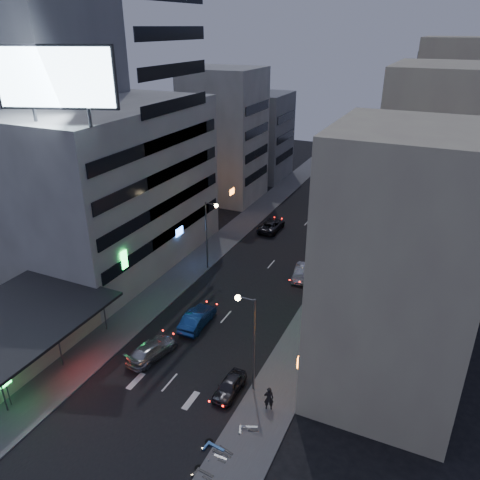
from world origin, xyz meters
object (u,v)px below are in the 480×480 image
Objects in this scene: scooter_black_a at (214,469)px; scooter_silver_b at (258,420)px; parked_car_right_near at (230,386)px; parked_car_left at (271,225)px; person at (269,398)px; scooter_blue at (225,443)px; parked_car_right_far at (322,248)px; parked_car_right_mid at (302,272)px; road_car_blue at (197,318)px; road_car_silver at (152,350)px; scooter_silver_a at (228,453)px; scooter_black_b at (234,448)px.

scooter_silver_b is (0.93, 4.78, 0.04)m from scooter_black_a.
parked_car_right_near is 0.69× the size of parked_car_left.
parked_car_right_near is 3.95m from scooter_silver_b.
scooter_blue is (-1.23, -4.57, -0.36)m from person.
parked_car_right_far reaches higher than scooter_black_a.
road_car_blue is (-5.99, -12.73, 0.12)m from parked_car_right_mid.
parked_car_left reaches higher than parked_car_right_mid.
scooter_silver_b is at bearing 63.22° from person.
road_car_blue is 13.24m from scooter_silver_b.
scooter_blue is at bearing 158.17° from road_car_silver.
parked_car_left is 3.38× the size of scooter_silver_a.
parked_car_right_mid is 2.10× the size of scooter_blue.
parked_car_right_mid reaches higher than parked_car_right_far.
parked_car_right_mid is 19.65m from road_car_silver.
parked_car_right_mid is at bearing 92.19° from parked_car_right_near.
parked_car_left reaches higher than road_car_silver.
parked_car_left is (-8.41, 30.43, 0.11)m from parked_car_right_near.
scooter_black_b is at bearing -79.13° from parked_car_right_far.
scooter_black_b is at bearing -6.39° from scooter_black_a.
road_car_silver is (-1.26, -5.53, -0.09)m from road_car_blue.
parked_car_right_near reaches higher than scooter_black_b.
person is 1.12× the size of scooter_black_b.
road_car_silver is at bearing 72.15° from scooter_black_b.
parked_car_right_far is at bearing -15.74° from scooter_silver_b.
road_car_silver is 11.64m from scooter_blue.
parked_car_right_near is at bearing 131.87° from road_car_blue.
scooter_silver_b is (11.07, -3.35, -0.01)m from road_car_silver.
scooter_black_b reaches higher than scooter_silver_a.
person is at bearing -7.66° from scooter_silver_a.
parked_car_right_mid is at bearing 8.15° from scooter_silver_a.
parked_car_right_far is at bearing 5.95° from scooter_silver_a.
parked_car_right_far is 20.84m from road_car_blue.
person is at bearing -24.71° from scooter_silver_b.
scooter_black_a is 1.04× the size of scooter_black_b.
road_car_blue reaches higher than parked_car_right_far.
scooter_blue is (8.65, -11.64, -0.08)m from road_car_blue.
scooter_black_a is at bearing 105.85° from parked_car_left.
road_car_silver reaches higher than scooter_black_a.
scooter_blue is at bearing 50.23° from person.
road_car_blue is 16.30m from scooter_black_a.
person is at bearing 141.85° from road_car_blue.
parked_car_right_mid is at bearing -101.82° from road_car_silver.
scooter_black_a is (2.55, -33.52, -0.00)m from parked_car_right_far.
parked_car_right_near is at bearing 33.30° from scooter_silver_b.
parked_car_right_mid is 2.16× the size of person.
parked_car_left is 9.09m from parked_car_right_far.
road_car_blue reaches higher than scooter_black_b.
road_car_blue reaches higher than parked_car_right_mid.
road_car_blue is 14.94m from scooter_black_b.
scooter_black_a is at bearing -90.65° from parked_car_right_mid.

